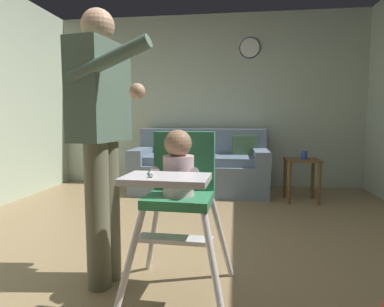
% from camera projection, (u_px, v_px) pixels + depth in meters
% --- Properties ---
extents(ground, '(6.11, 7.07, 0.10)m').
position_uv_depth(ground, '(174.00, 266.00, 2.37)').
color(ground, '#967B55').
extents(wall_far, '(5.31, 0.06, 2.53)m').
position_uv_depth(wall_far, '(208.00, 101.00, 4.95)').
color(wall_far, '#B1BEAB').
rests_on(wall_far, ground).
extents(couch, '(1.82, 0.86, 0.86)m').
position_uv_depth(couch, '(201.00, 168.00, 4.54)').
color(couch, slate).
rests_on(couch, ground).
extents(high_chair, '(0.63, 0.74, 0.95)m').
position_uv_depth(high_chair, '(179.00, 181.00, 1.83)').
color(high_chair, white).
rests_on(high_chair, ground).
extents(adult_standing, '(0.51, 0.55, 1.63)m').
position_uv_depth(adult_standing, '(102.00, 133.00, 1.93)').
color(adult_standing, '#6B6951').
rests_on(adult_standing, ground).
extents(side_table, '(0.40, 0.40, 0.52)m').
position_uv_depth(side_table, '(302.00, 170.00, 3.99)').
color(side_table, brown).
rests_on(side_table, ground).
extents(sippy_cup, '(0.07, 0.07, 0.10)m').
position_uv_depth(sippy_cup, '(304.00, 155.00, 3.97)').
color(sippy_cup, '#284CB7').
rests_on(sippy_cup, side_table).
extents(wall_clock, '(0.30, 0.04, 0.30)m').
position_uv_depth(wall_clock, '(250.00, 48.00, 4.75)').
color(wall_clock, white).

